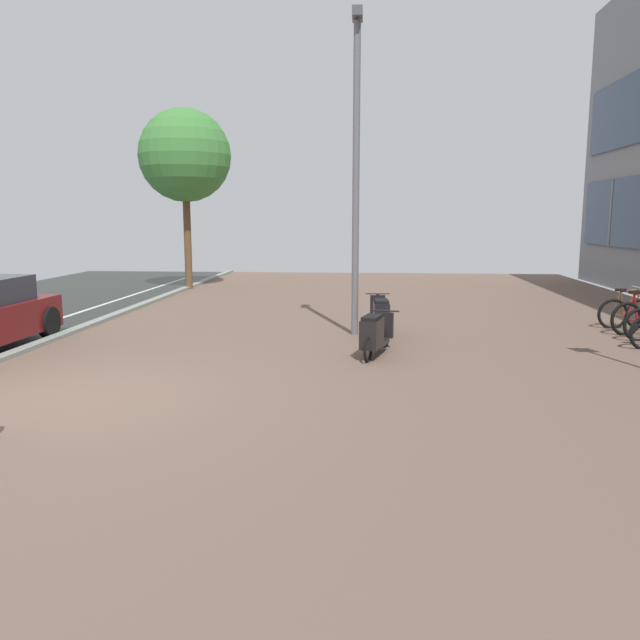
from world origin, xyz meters
The scene contains 7 objects.
ground centered at (1.43, 0.00, -0.02)m, with size 21.00×40.00×0.13m.
bicycle_rack_04 centered at (9.51, 5.60, 0.35)m, with size 1.32×0.48×0.99m.
bicycle_rack_05 centered at (9.53, 6.33, 0.33)m, with size 1.30×0.48×0.95m.
scooter_near centered at (4.09, 4.86, 0.42)m, with size 0.52×1.83×0.84m.
scooter_mid centered at (3.97, 2.99, 0.40)m, with size 0.73×1.75×0.78m.
lamp_post centered at (3.57, 5.06, 3.51)m, with size 0.20×0.52×6.38m.
street_tree centered at (-2.34, 13.25, 4.45)m, with size 3.07×3.07×6.00m.
Camera 1 is at (3.87, -7.82, 2.40)m, focal length 35.21 mm.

